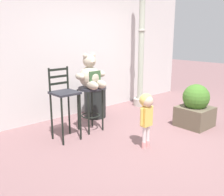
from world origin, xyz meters
TOP-DOWN VIEW (x-y plane):
  - ground_plane at (0.00, 0.00)m, footprint 24.00×24.00m
  - building_wall at (0.00, 2.24)m, footprint 6.57×0.30m
  - bar_stool_with_teddy at (-0.58, 1.07)m, footprint 0.42×0.42m
  - teddy_bear at (-0.58, 1.04)m, footprint 0.58×0.52m
  - child_walking at (-0.39, -0.09)m, footprint 0.27×0.22m
  - trash_bin at (-0.03, 1.64)m, footprint 0.48×0.48m
  - lamppost at (1.34, 1.61)m, footprint 0.31×0.31m
  - bar_chair_empty at (-1.14, 1.02)m, footprint 0.40×0.40m
  - planter_with_shrub at (1.04, -0.08)m, footprint 0.59×0.59m

SIDE VIEW (x-z plane):
  - ground_plane at x=0.00m, z-range 0.00..0.00m
  - trash_bin at x=-0.03m, z-range 0.00..0.66m
  - planter_with_shrub at x=1.04m, z-range -0.03..0.78m
  - bar_stool_with_teddy at x=-0.58m, z-range 0.18..0.98m
  - child_walking at x=-0.39m, z-range 0.19..1.05m
  - bar_chair_empty at x=-1.14m, z-range 0.11..1.31m
  - teddy_bear at x=-0.58m, z-range 0.72..1.33m
  - lamppost at x=1.34m, z-range -0.30..2.82m
  - building_wall at x=0.00m, z-range 0.00..3.17m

